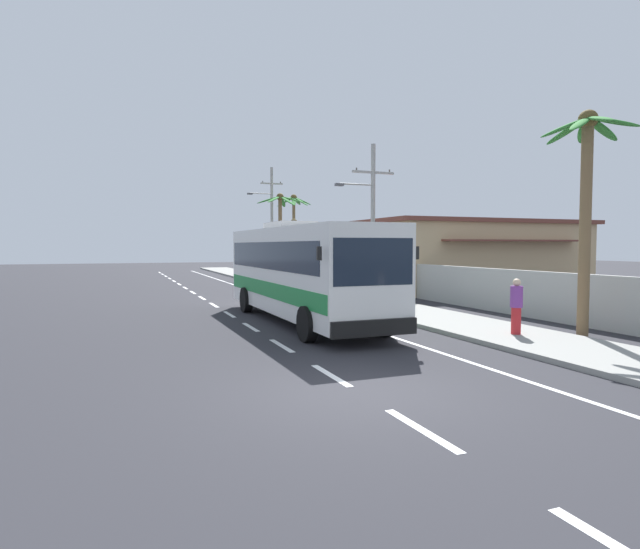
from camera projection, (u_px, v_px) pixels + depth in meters
The scene contains 15 objects.
ground_plane at pixel (358, 392), 9.95m from camera, with size 160.00×160.00×0.00m, color #28282D.
sidewalk_kerb at pixel (403, 311), 21.71m from camera, with size 3.20×90.00×0.14m, color gray.
lane_markings at pixel (265, 306), 24.25m from camera, with size 3.69×71.00×0.01m.
boundary_wall at pixel (429, 282), 26.76m from camera, with size 0.24×60.00×1.80m, color #B2B2AD.
coach_bus_foreground at pixel (302, 269), 19.09m from camera, with size 3.03×11.35×3.66m.
motorcycle_beside_bus at pixel (280, 284), 29.16m from camera, with size 0.56×1.96×1.57m.
pedestrian_near_kerb at pixel (312, 277), 29.72m from camera, with size 0.36×0.36×1.64m.
pedestrian_midwalk at pixel (516, 305), 15.56m from camera, with size 0.36×0.36×1.65m.
utility_pole_mid at pixel (372, 215), 28.44m from camera, with size 3.44×0.24×8.21m.
utility_pole_far at pixel (271, 219), 46.81m from camera, with size 3.22×0.24×9.68m.
palm_nearest at pixel (294, 236), 43.74m from camera, with size 3.67×3.56×4.99m.
palm_second at pixel (280, 219), 40.41m from camera, with size 3.58×3.37×6.77m.
palm_third at pixel (294, 216), 46.29m from camera, with size 3.25×3.09×7.26m.
palm_fourth at pixel (586, 182), 15.67m from camera, with size 2.63×2.67×6.77m.
roadside_building at pixel (469, 255), 33.21m from camera, with size 13.90×8.38×4.30m.
Camera 1 is at (-4.23, -8.88, 2.75)m, focal length 29.62 mm.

